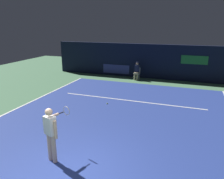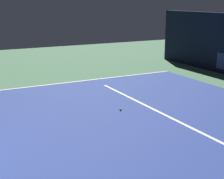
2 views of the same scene
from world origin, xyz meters
name	(u,v)px [view 2 (image 2 of 2)]	position (x,y,z in m)	size (l,w,h in m)	color
ground_plane	(103,128)	(0.00, 4.66, 0.00)	(30.72, 30.72, 0.00)	#4C7A56
court_surface	(103,128)	(0.00, 4.66, 0.01)	(10.05, 11.33, 0.01)	navy
line_sideline_right	(46,85)	(-4.98, 4.66, 0.01)	(0.10, 11.33, 0.01)	white
line_service	(166,116)	(0.00, 6.65, 0.01)	(7.84, 0.10, 0.01)	white
tennis_ball	(121,109)	(-1.00, 5.73, 0.05)	(0.07, 0.07, 0.07)	#CCE033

